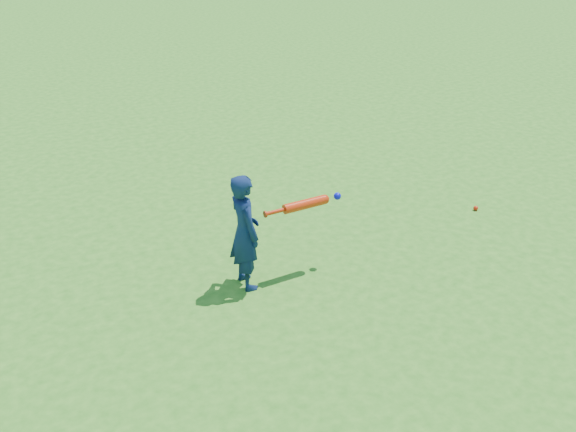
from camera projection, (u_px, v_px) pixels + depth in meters
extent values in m
plane|color=#2E741B|center=(306.00, 262.00, 7.14)|extent=(80.00, 80.00, 0.00)
imported|color=#0E1E44|center=(245.00, 232.00, 6.46)|extent=(0.30, 0.46, 1.25)
sphere|color=red|center=(476.00, 208.00, 8.25)|extent=(0.06, 0.06, 0.06)
cylinder|color=red|center=(265.00, 214.00, 6.43)|extent=(0.02, 0.07, 0.07)
cylinder|color=red|center=(275.00, 212.00, 6.48)|extent=(0.23, 0.05, 0.04)
cylinder|color=red|center=(305.00, 204.00, 6.62)|extent=(0.49, 0.13, 0.10)
sphere|color=red|center=(324.00, 199.00, 6.73)|extent=(0.10, 0.10, 0.10)
sphere|color=#0C10CF|center=(337.00, 196.00, 6.80)|extent=(0.08, 0.08, 0.08)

